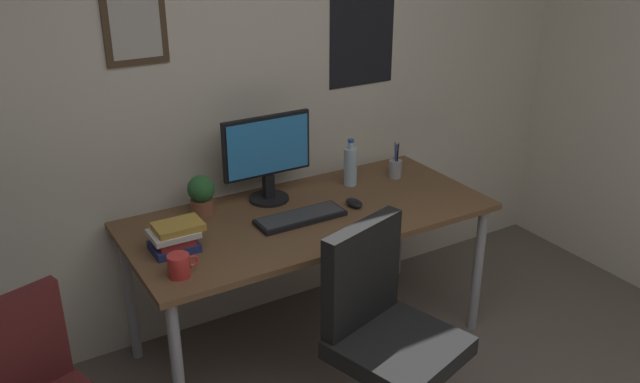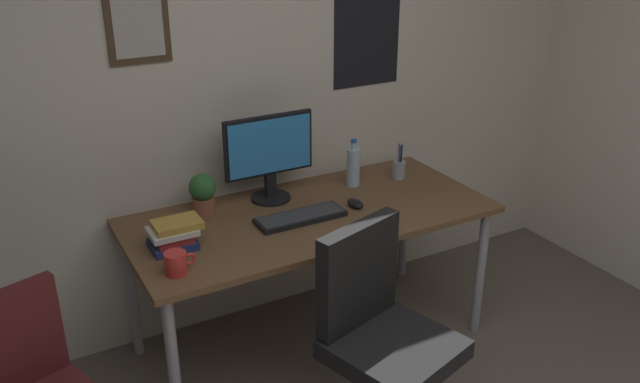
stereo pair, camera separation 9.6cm
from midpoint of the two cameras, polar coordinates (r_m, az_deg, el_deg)
name	(u,v)px [view 2 (the right image)]	position (r m, az deg, el deg)	size (l,w,h in m)	color
wall_back	(234,81)	(3.36, -6.51, 9.34)	(4.40, 0.10, 2.60)	beige
desk	(310,226)	(3.24, -0.01, -2.94)	(1.75, 0.80, 0.74)	brown
office_chair	(379,327)	(2.78, 6.08, -11.46)	(0.58, 0.59, 0.95)	black
monitor	(269,154)	(3.27, -3.52, 3.20)	(0.46, 0.20, 0.43)	black
keyboard	(301,217)	(3.14, -0.79, -2.19)	(0.43, 0.15, 0.03)	black
computer_mouse	(355,203)	(3.27, 3.87, -1.02)	(0.06, 0.11, 0.04)	black
water_bottle	(353,166)	(3.48, 3.64, 2.16)	(0.07, 0.07, 0.25)	silver
coffee_mug_near	(176,263)	(2.73, -11.18, -6.01)	(0.13, 0.09, 0.09)	red
potted_plant	(203,192)	(3.21, -9.14, -0.05)	(0.13, 0.13, 0.19)	brown
pen_cup	(399,169)	(3.62, 7.50, 1.94)	(0.07, 0.07, 0.20)	#9EA0A5
book_stack_left	(174,235)	(2.92, -11.43, -3.65)	(0.22, 0.16, 0.12)	navy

